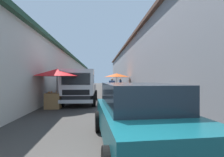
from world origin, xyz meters
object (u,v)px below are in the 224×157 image
object	(u,v)px
vendor_in_shade	(120,84)
fruit_stall_far_left	(78,79)
fruit_stall_near_left	(117,77)
hatchback_car	(140,115)
parked_scooter	(125,91)
fruit_stall_near_right	(56,77)
vendor_by_crates	(112,86)
delivery_truck	(80,87)

from	to	relation	value
vendor_in_shade	fruit_stall_far_left	bearing A→B (deg)	143.70
vendor_in_shade	fruit_stall_near_left	bearing A→B (deg)	159.09
hatchback_car	parked_scooter	world-z (taller)	hatchback_car
fruit_stall_near_right	fruit_stall_far_left	world-z (taller)	fruit_stall_near_right
fruit_stall_near_left	vendor_by_crates	world-z (taller)	fruit_stall_near_left
hatchback_car	vendor_in_shade	size ratio (longest dim) A/B	2.50
fruit_stall_near_left	hatchback_car	xyz separation A→B (m)	(-14.55, 0.94, -1.03)
delivery_truck	vendor_by_crates	xyz separation A→B (m)	(5.17, -2.33, -0.11)
vendor_by_crates	fruit_stall_near_right	bearing A→B (deg)	151.65
delivery_truck	vendor_in_shade	size ratio (longest dim) A/B	3.08
vendor_in_shade	parked_scooter	distance (m)	4.23
fruit_stall_near_right	fruit_stall_far_left	xyz separation A→B (m)	(4.99, -0.53, -0.09)
fruit_stall_near_right	vendor_by_crates	world-z (taller)	fruit_stall_near_right
fruit_stall_near_right	vendor_in_shade	size ratio (longest dim) A/B	1.53
parked_scooter	vendor_in_shade	bearing A→B (deg)	-0.48
delivery_truck	vendor_by_crates	distance (m)	5.67
parked_scooter	fruit_stall_near_left	bearing A→B (deg)	10.63
fruit_stall_near_left	vendor_in_shade	distance (m)	1.76
fruit_stall_near_right	hatchback_car	distance (m)	6.28
parked_scooter	hatchback_car	bearing A→B (deg)	172.93
vendor_in_shade	vendor_by_crates	bearing A→B (deg)	163.53
hatchback_car	delivery_truck	size ratio (longest dim) A/B	0.81
fruit_stall_far_left	vendor_by_crates	size ratio (longest dim) A/B	1.33
vendor_in_shade	fruit_stall_near_right	bearing A→B (deg)	156.26
fruit_stall_near_right	hatchback_car	bearing A→B (deg)	-149.13
fruit_stall_near_right	hatchback_car	xyz separation A→B (m)	(-5.34, -3.19, -0.91)
delivery_truck	vendor_by_crates	bearing A→B (deg)	-24.23
fruit_stall_near_left	fruit_stall_far_left	world-z (taller)	fruit_stall_near_left
fruit_stall_near_right	fruit_stall_near_left	size ratio (longest dim) A/B	0.88
fruit_stall_near_left	fruit_stall_far_left	xyz separation A→B (m)	(-4.22, 3.61, -0.21)
fruit_stall_near_right	vendor_in_shade	distance (m)	11.66
fruit_stall_near_right	fruit_stall_near_left	bearing A→B (deg)	-24.17
vendor_by_crates	delivery_truck	bearing A→B (deg)	155.77
fruit_stall_far_left	vendor_by_crates	xyz separation A→B (m)	(1.30, -2.87, -0.63)
fruit_stall_near_right	vendor_by_crates	xyz separation A→B (m)	(6.30, -3.40, -0.72)
fruit_stall_near_left	fruit_stall_far_left	size ratio (longest dim) A/B	1.29
fruit_stall_near_left	hatchback_car	size ratio (longest dim) A/B	0.69
hatchback_car	delivery_truck	distance (m)	6.81
fruit_stall_far_left	vendor_by_crates	distance (m)	3.22
hatchback_car	delivery_truck	bearing A→B (deg)	18.14
fruit_stall_near_right	fruit_stall_near_left	world-z (taller)	fruit_stall_near_left
fruit_stall_far_left	parked_scooter	xyz separation A→B (m)	(1.46, -4.12, -1.11)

